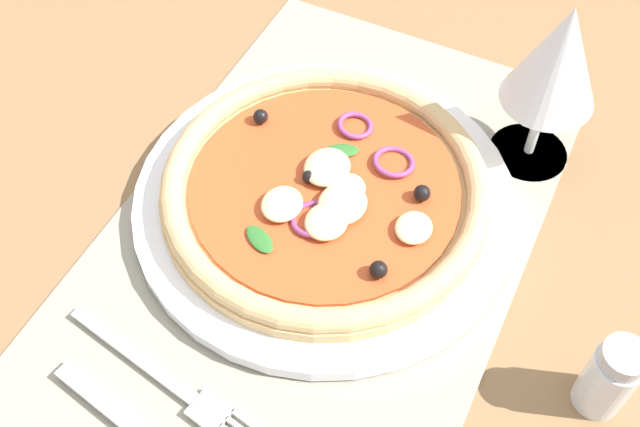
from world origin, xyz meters
The scene contains 7 objects.
ground_plane centered at (0.00, 0.00, -1.20)cm, with size 190.00×140.00×2.40cm, color olive.
placemat centered at (0.00, 0.00, 0.20)cm, with size 49.89×30.09×0.40cm, color gray.
plate centered at (-3.30, -0.71, 0.98)cm, with size 29.52×29.52×1.16cm, color white.
pizza centered at (-3.27, -0.65, 2.65)cm, with size 25.13×25.13×2.58cm.
fork centered at (14.77, -2.39, 0.62)cm, with size 4.64×17.99×0.44cm.
wine_glass centered at (-15.86, 11.88, 10.06)cm, with size 7.20×7.20×14.90cm.
pepper_shaker centered at (2.95, 22.25, 3.25)cm, with size 3.20×3.20×6.70cm.
Camera 1 is at (29.18, 14.84, 48.09)cm, focal length 43.01 mm.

